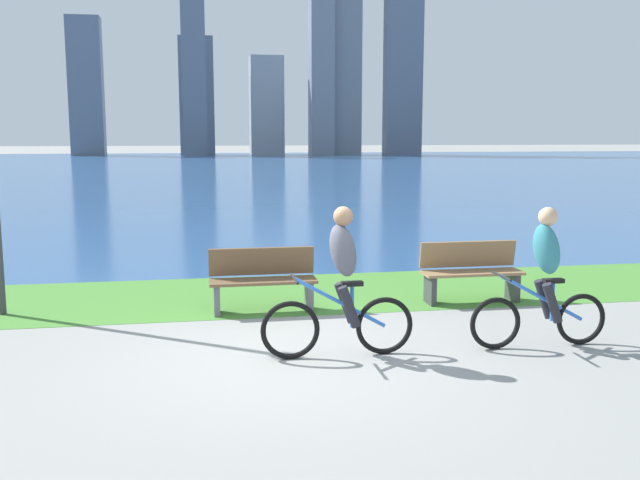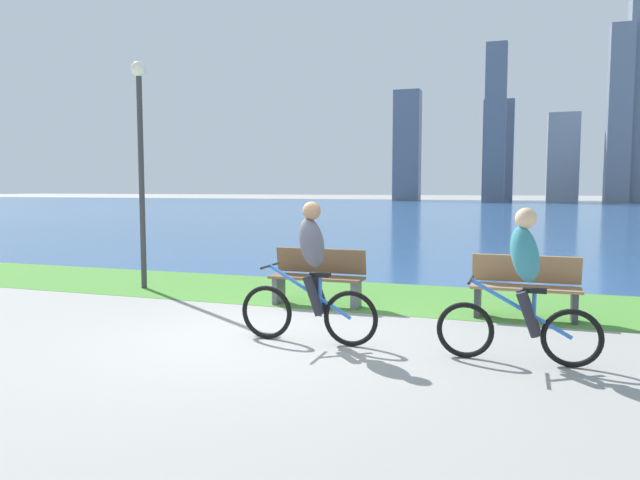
{
  "view_description": "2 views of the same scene",
  "coord_description": "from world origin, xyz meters",
  "px_view_note": "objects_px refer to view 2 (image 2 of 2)",
  "views": [
    {
      "loc": [
        -1.02,
        -7.55,
        2.49
      ],
      "look_at": [
        0.39,
        0.53,
        1.26
      ],
      "focal_mm": 39.49,
      "sensor_mm": 36.0,
      "label": 1
    },
    {
      "loc": [
        2.94,
        -6.61,
        1.87
      ],
      "look_at": [
        0.31,
        0.99,
        1.16
      ],
      "focal_mm": 33.15,
      "sensor_mm": 36.0,
      "label": 2
    }
  ],
  "objects_px": {
    "cyclist_lead": "(310,274)",
    "cyclist_trailing": "(522,286)",
    "bench_near_path": "(318,277)",
    "lamppost_tall": "(141,143)",
    "bench_far_along_path": "(525,287)"
  },
  "relations": [
    {
      "from": "cyclist_trailing",
      "to": "lamppost_tall",
      "type": "height_order",
      "value": "lamppost_tall"
    },
    {
      "from": "cyclist_lead",
      "to": "cyclist_trailing",
      "type": "distance_m",
      "value": 2.41
    },
    {
      "from": "bench_near_path",
      "to": "lamppost_tall",
      "type": "xyz_separation_m",
      "value": [
        -3.6,
        0.45,
        2.25
      ]
    },
    {
      "from": "cyclist_lead",
      "to": "bench_near_path",
      "type": "height_order",
      "value": "cyclist_lead"
    },
    {
      "from": "bench_near_path",
      "to": "lamppost_tall",
      "type": "relative_size",
      "value": 0.36
    },
    {
      "from": "bench_near_path",
      "to": "bench_far_along_path",
      "type": "distance_m",
      "value": 3.13
    },
    {
      "from": "bench_near_path",
      "to": "lamppost_tall",
      "type": "height_order",
      "value": "lamppost_tall"
    },
    {
      "from": "cyclist_trailing",
      "to": "bench_far_along_path",
      "type": "height_order",
      "value": "cyclist_trailing"
    },
    {
      "from": "cyclist_trailing",
      "to": "lamppost_tall",
      "type": "xyz_separation_m",
      "value": [
        -6.68,
        2.69,
        1.86
      ]
    },
    {
      "from": "cyclist_lead",
      "to": "lamppost_tall",
      "type": "distance_m",
      "value": 5.36
    },
    {
      "from": "cyclist_trailing",
      "to": "bench_far_along_path",
      "type": "xyz_separation_m",
      "value": [
        0.04,
        2.31,
        -0.38
      ]
    },
    {
      "from": "bench_far_along_path",
      "to": "lamppost_tall",
      "type": "distance_m",
      "value": 7.1
    },
    {
      "from": "bench_far_along_path",
      "to": "lamppost_tall",
      "type": "xyz_separation_m",
      "value": [
        -6.72,
        0.39,
        2.25
      ]
    },
    {
      "from": "cyclist_trailing",
      "to": "bench_far_along_path",
      "type": "bearing_deg",
      "value": 88.96
    },
    {
      "from": "cyclist_lead",
      "to": "cyclist_trailing",
      "type": "xyz_separation_m",
      "value": [
        2.41,
        -0.05,
        -0.01
      ]
    }
  ]
}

